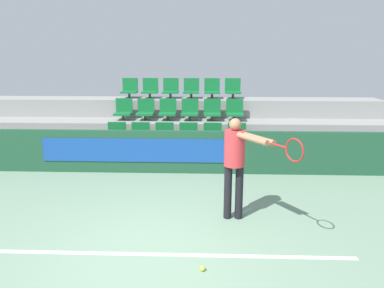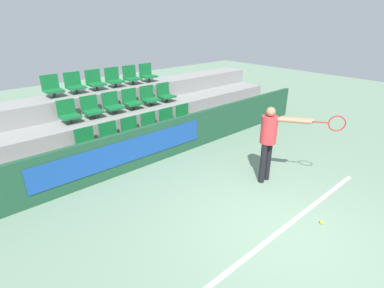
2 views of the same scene
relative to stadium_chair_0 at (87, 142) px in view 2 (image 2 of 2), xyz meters
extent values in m
plane|color=gray|center=(1.48, -4.32, -0.72)|extent=(30.00, 30.00, 0.00)
cube|color=white|center=(1.48, -4.27, -0.72)|extent=(5.57, 0.08, 0.01)
cube|color=#1E4C33|center=(1.48, -0.65, -0.23)|extent=(11.51, 0.12, 0.99)
cube|color=#19479E|center=(0.61, -0.72, -0.18)|extent=(4.29, 0.02, 0.54)
cube|color=gray|center=(1.48, -0.12, -0.49)|extent=(11.11, 0.91, 0.48)
cube|color=gray|center=(1.48, 0.79, -0.25)|extent=(11.11, 0.91, 0.96)
cube|color=gray|center=(1.48, 1.70, -0.01)|extent=(11.11, 0.91, 1.43)
cylinder|color=#333333|center=(0.00, -0.07, -0.17)|extent=(0.07, 0.07, 0.15)
cube|color=#146B33|center=(0.00, -0.07, -0.08)|extent=(0.44, 0.41, 0.05)
cube|color=#146B33|center=(0.00, 0.11, 0.13)|extent=(0.44, 0.04, 0.36)
cylinder|color=#333333|center=(0.59, -0.07, -0.17)|extent=(0.07, 0.07, 0.15)
cube|color=#146B33|center=(0.59, -0.07, -0.08)|extent=(0.44, 0.41, 0.05)
cube|color=#146B33|center=(0.59, 0.11, 0.13)|extent=(0.44, 0.04, 0.36)
cylinder|color=#333333|center=(1.18, -0.07, -0.17)|extent=(0.07, 0.07, 0.15)
cube|color=#146B33|center=(1.18, -0.07, -0.08)|extent=(0.44, 0.41, 0.05)
cube|color=#146B33|center=(1.18, 0.11, 0.13)|extent=(0.44, 0.04, 0.36)
cylinder|color=#333333|center=(1.77, -0.07, -0.17)|extent=(0.07, 0.07, 0.15)
cube|color=#146B33|center=(1.77, -0.07, -0.08)|extent=(0.44, 0.41, 0.05)
cube|color=#146B33|center=(1.77, 0.11, 0.13)|extent=(0.44, 0.04, 0.36)
cylinder|color=#333333|center=(2.36, -0.07, -0.17)|extent=(0.07, 0.07, 0.15)
cube|color=#146B33|center=(2.36, -0.07, -0.08)|extent=(0.44, 0.41, 0.05)
cube|color=#146B33|center=(2.36, 0.11, 0.13)|extent=(0.44, 0.04, 0.36)
cylinder|color=#333333|center=(2.95, -0.07, -0.17)|extent=(0.07, 0.07, 0.15)
cube|color=#146B33|center=(2.95, -0.07, -0.08)|extent=(0.44, 0.41, 0.05)
cube|color=#146B33|center=(2.95, 0.11, 0.13)|extent=(0.44, 0.04, 0.36)
cylinder|color=#333333|center=(0.00, 0.84, 0.30)|extent=(0.07, 0.07, 0.15)
cube|color=#146B33|center=(0.00, 0.84, 0.40)|extent=(0.44, 0.41, 0.05)
cube|color=#146B33|center=(0.00, 1.02, 0.61)|extent=(0.44, 0.04, 0.36)
cylinder|color=#333333|center=(0.59, 0.84, 0.30)|extent=(0.07, 0.07, 0.15)
cube|color=#146B33|center=(0.59, 0.84, 0.40)|extent=(0.44, 0.41, 0.05)
cube|color=#146B33|center=(0.59, 1.02, 0.61)|extent=(0.44, 0.04, 0.36)
cylinder|color=#333333|center=(1.18, 0.84, 0.30)|extent=(0.07, 0.07, 0.15)
cube|color=#146B33|center=(1.18, 0.84, 0.40)|extent=(0.44, 0.41, 0.05)
cube|color=#146B33|center=(1.18, 1.02, 0.61)|extent=(0.44, 0.04, 0.36)
cylinder|color=#333333|center=(1.77, 0.84, 0.30)|extent=(0.07, 0.07, 0.15)
cube|color=#146B33|center=(1.77, 0.84, 0.40)|extent=(0.44, 0.41, 0.05)
cube|color=#146B33|center=(1.77, 1.02, 0.61)|extent=(0.44, 0.04, 0.36)
cylinder|color=#333333|center=(2.36, 0.84, 0.30)|extent=(0.07, 0.07, 0.15)
cube|color=#146B33|center=(2.36, 0.84, 0.40)|extent=(0.44, 0.41, 0.05)
cube|color=#146B33|center=(2.36, 1.02, 0.61)|extent=(0.44, 0.04, 0.36)
cylinder|color=#333333|center=(2.95, 0.84, 0.30)|extent=(0.07, 0.07, 0.15)
cube|color=#146B33|center=(2.95, 0.84, 0.40)|extent=(0.44, 0.41, 0.05)
cube|color=#146B33|center=(2.95, 1.02, 0.61)|extent=(0.44, 0.04, 0.36)
cylinder|color=#333333|center=(0.00, 1.75, 0.78)|extent=(0.07, 0.07, 0.15)
cube|color=#146B33|center=(0.00, 1.75, 0.88)|extent=(0.44, 0.41, 0.05)
cube|color=#146B33|center=(0.00, 1.93, 1.08)|extent=(0.44, 0.04, 0.36)
cylinder|color=#333333|center=(0.59, 1.75, 0.78)|extent=(0.07, 0.07, 0.15)
cube|color=#146B33|center=(0.59, 1.75, 0.88)|extent=(0.44, 0.41, 0.05)
cube|color=#146B33|center=(0.59, 1.93, 1.08)|extent=(0.44, 0.04, 0.36)
cylinder|color=#333333|center=(1.18, 1.75, 0.78)|extent=(0.07, 0.07, 0.15)
cube|color=#146B33|center=(1.18, 1.75, 0.88)|extent=(0.44, 0.41, 0.05)
cube|color=#146B33|center=(1.18, 1.93, 1.08)|extent=(0.44, 0.04, 0.36)
cylinder|color=#333333|center=(1.77, 1.75, 0.78)|extent=(0.07, 0.07, 0.15)
cube|color=#146B33|center=(1.77, 1.75, 0.88)|extent=(0.44, 0.41, 0.05)
cube|color=#146B33|center=(1.77, 1.93, 1.08)|extent=(0.44, 0.04, 0.36)
cylinder|color=#333333|center=(2.36, 1.75, 0.78)|extent=(0.07, 0.07, 0.15)
cube|color=#146B33|center=(2.36, 1.75, 0.88)|extent=(0.44, 0.41, 0.05)
cube|color=#146B33|center=(2.36, 1.93, 1.08)|extent=(0.44, 0.04, 0.36)
cylinder|color=#333333|center=(2.95, 1.75, 0.78)|extent=(0.07, 0.07, 0.15)
cube|color=#146B33|center=(2.95, 1.75, 0.88)|extent=(0.44, 0.41, 0.05)
cube|color=#146B33|center=(2.95, 1.93, 1.08)|extent=(0.44, 0.04, 0.36)
cylinder|color=black|center=(2.57, -3.05, -0.27)|extent=(0.13, 0.13, 0.92)
cylinder|color=black|center=(2.75, -3.05, -0.27)|extent=(0.13, 0.13, 0.92)
cylinder|color=red|center=(2.66, -3.05, 0.48)|extent=(0.34, 0.34, 0.58)
sphere|color=#9E7051|center=(2.66, -3.05, 0.87)|extent=(0.20, 0.20, 0.20)
cylinder|color=#9E7051|center=(2.89, -3.46, 0.73)|extent=(0.43, 0.59, 0.09)
cylinder|color=#9E7051|center=(2.98, -3.46, 0.73)|extent=(0.43, 0.59, 0.09)
cylinder|color=#AD231E|center=(3.19, -3.85, 0.73)|extent=(0.19, 0.27, 0.03)
torus|color=#AD231E|center=(3.36, -4.10, 0.73)|extent=(0.20, 0.28, 0.32)
sphere|color=#CCDB33|center=(2.17, -4.64, -0.69)|extent=(0.07, 0.07, 0.07)
camera|label=1|loc=(2.20, -8.87, 1.97)|focal=35.00mm
camera|label=2|loc=(-2.40, -6.33, 2.67)|focal=28.00mm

